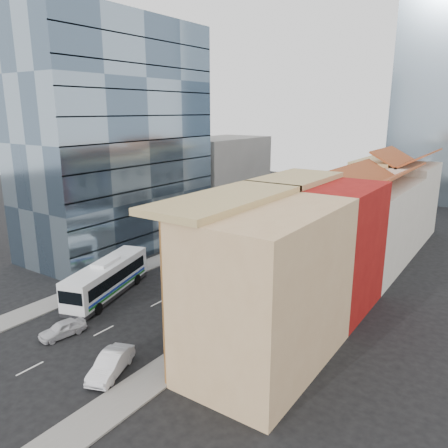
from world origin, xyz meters
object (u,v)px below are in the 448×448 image
Objects in this scene: office_tower at (116,138)px; bus_left_near at (107,278)px; shophouse_tan at (269,288)px; bus_right at (262,264)px; sedan_left at (63,329)px; bus_left_far at (247,226)px; sedan_right at (111,364)px.

office_tower is 2.45× the size of bus_left_near.
shophouse_tan is 1.19× the size of bus_right.
shophouse_tan is at bearing 31.62° from sedan_left.
bus_left_far reaches higher than sedan_right.
office_tower is (-31.00, 14.00, 9.00)m from shophouse_tan.
office_tower is at bearing 158.31° from bus_right.
bus_left_near is at bearing 176.22° from shophouse_tan.
bus_left_near is 14.40m from sedan_right.
bus_left_near is 16.94m from bus_right.
office_tower is at bearing 114.42° from sedan_right.
bus_left_far is (11.87, 14.17, -13.35)m from office_tower.
bus_right reaches higher than sedan_left.
sedan_left is at bearing -103.57° from bus_left_far.
sedan_right is (10.96, -9.27, -1.18)m from bus_left_near.
sedan_left is 7.78m from sedan_right.
shophouse_tan is 3.54× the size of sedan_left.
bus_left_far is at bearing 85.14° from sedan_right.
bus_left_far is at bearing 71.80° from bus_left_near.
sedan_left is (-16.15, -6.56, -5.33)m from shophouse_tan.
shophouse_tan is 1.36× the size of bus_left_far.
bus_right is (10.96, 12.92, -0.08)m from bus_left_near.
shophouse_tan is 19.92m from bus_left_near.
office_tower is at bearing 155.70° from shophouse_tan.
sedan_right is (7.65, -1.42, 0.12)m from sedan_left.
shophouse_tan is at bearing -81.31° from bus_right.
shophouse_tan is at bearing -24.30° from office_tower.
bus_left_far is (0.33, 26.88, -0.32)m from bus_left_near.
bus_left_near is 2.57× the size of sedan_right.
sedan_left is at bearing 148.22° from sedan_right.
bus_right is at bearing 32.19° from bus_left_near.
sedan_right is at bearing -136.80° from shophouse_tan.
office_tower reaches higher than shophouse_tan.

